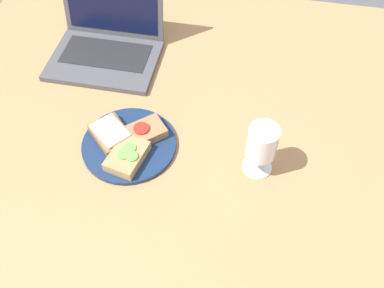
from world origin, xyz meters
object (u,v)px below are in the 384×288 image
wine_glass (262,144)px  laptop (107,40)px  sandwich_with_tomato (146,132)px  sandwich_with_cheese (111,132)px  sandwich_with_cucumber (127,156)px  plate (129,145)px

wine_glass → laptop: 57.98cm
sandwich_with_tomato → sandwich_with_cheese: bearing=-166.7°
sandwich_with_cucumber → wine_glass: 31.62cm
plate → sandwich_with_tomato: (3.52, 3.35, 1.89)cm
sandwich_with_cheese → laptop: size_ratio=0.42×
sandwich_with_tomato → wine_glass: wine_glass is taller
sandwich_with_cheese → wine_glass: bearing=-2.9°
plate → sandwich_with_tomato: bearing=43.5°
sandwich_with_cheese → wine_glass: wine_glass is taller
sandwich_with_cucumber → laptop: 41.09cm
sandwich_with_cheese → wine_glass: 37.10cm
sandwich_with_cheese → sandwich_with_cucumber: 8.51cm
sandwich_with_tomato → wine_glass: (28.25, -3.76, 6.66)cm
plate → wine_glass: wine_glass is taller
sandwich_with_cheese → plate: bearing=-16.7°
sandwich_with_cheese → sandwich_with_tomato: bearing=13.3°
wine_glass → laptop: (-47.40, 33.09, -4.49)cm
sandwich_with_cheese → sandwich_with_tomato: same height
sandwich_with_cheese → sandwich_with_cucumber: (5.85, -6.18, -0.03)cm
sandwich_with_cheese → laptop: bearing=109.3°
wine_glass → sandwich_with_cucumber: bearing=-171.9°
wine_glass → plate: bearing=179.3°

